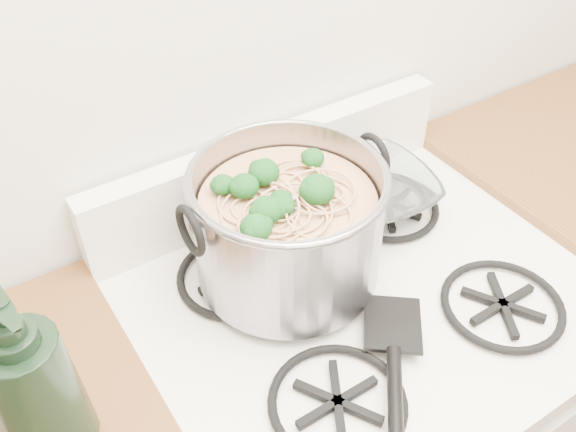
% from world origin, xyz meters
% --- Properties ---
extents(stock_pot, '(0.35, 0.32, 0.22)m').
position_xyz_m(stock_pot, '(-0.09, 1.37, 1.02)').
color(stock_pot, gray).
rests_on(stock_pot, gas_range).
extents(spatula, '(0.42, 0.42, 0.02)m').
position_xyz_m(spatula, '(-0.02, 1.17, 0.94)').
color(spatula, black).
rests_on(spatula, gas_range).
extents(glass_bowl, '(0.11, 0.11, 0.02)m').
position_xyz_m(glass_bowl, '(0.14, 1.43, 0.94)').
color(glass_bowl, white).
rests_on(glass_bowl, gas_range).
extents(bottle, '(0.13, 0.13, 0.30)m').
position_xyz_m(bottle, '(-0.53, 1.26, 1.07)').
color(bottle, black).
rests_on(bottle, counter_left).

